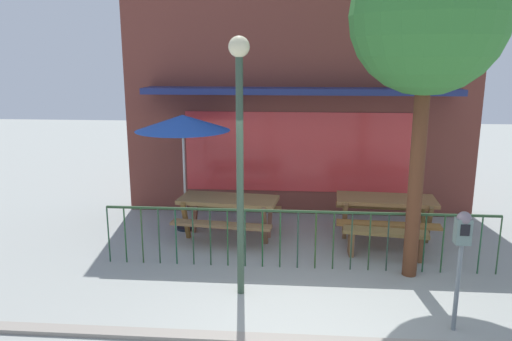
% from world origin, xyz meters
% --- Properties ---
extents(ground, '(40.00, 40.00, 0.00)m').
position_xyz_m(ground, '(0.00, 0.00, 0.00)').
color(ground, '#949892').
extents(pub_storefront, '(7.38, 1.22, 5.28)m').
position_xyz_m(pub_storefront, '(0.00, 4.86, 2.62)').
color(pub_storefront, '#401D18').
rests_on(pub_storefront, ground).
extents(patio_fence_front, '(6.22, 0.04, 0.97)m').
position_xyz_m(patio_fence_front, '(0.00, 1.78, 0.66)').
color(patio_fence_front, '#233F24').
rests_on(patio_fence_front, ground).
extents(picnic_table_left, '(1.95, 1.56, 0.79)m').
position_xyz_m(picnic_table_left, '(-1.28, 3.04, 0.61)').
color(picnic_table_left, olive).
rests_on(picnic_table_left, ground).
extents(picnic_table_right, '(1.89, 1.48, 0.79)m').
position_xyz_m(picnic_table_right, '(1.63, 3.28, 0.61)').
color(picnic_table_right, olive).
rests_on(picnic_table_right, ground).
extents(patio_umbrella, '(1.79, 1.79, 2.26)m').
position_xyz_m(patio_umbrella, '(-2.18, 3.44, 2.09)').
color(patio_umbrella, black).
rests_on(patio_umbrella, ground).
extents(patio_bench, '(1.43, 0.50, 0.48)m').
position_xyz_m(patio_bench, '(1.47, 2.33, 0.35)').
color(patio_bench, olive).
rests_on(patio_bench, ground).
extents(parking_meter_near, '(0.18, 0.17, 1.54)m').
position_xyz_m(parking_meter_near, '(1.94, 0.08, 1.19)').
color(parking_meter_near, slate).
rests_on(parking_meter_near, ground).
extents(street_tree, '(2.20, 2.20, 4.97)m').
position_xyz_m(street_tree, '(1.74, 1.66, 3.84)').
color(street_tree, '#5A321D').
rests_on(street_tree, ground).
extents(street_lamp, '(0.28, 0.28, 3.59)m').
position_xyz_m(street_lamp, '(-0.81, 0.85, 2.37)').
color(street_lamp, '#324836').
rests_on(street_lamp, ground).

